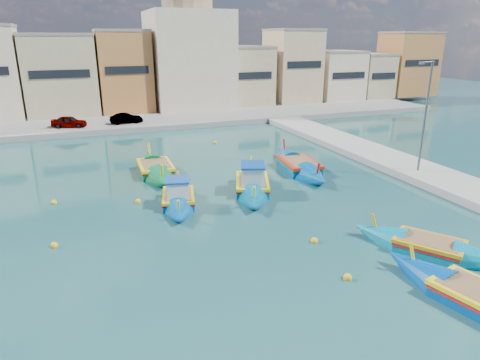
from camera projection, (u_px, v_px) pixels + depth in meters
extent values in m
plane|color=#174645|center=(205.00, 260.00, 19.09)|extent=(160.00, 160.00, 0.00)
cube|color=gray|center=(122.00, 124.00, 47.29)|extent=(80.00, 8.00, 0.60)
cube|color=tan|center=(61.00, 76.00, 50.63)|extent=(7.88, 7.44, 8.99)
cube|color=gray|center=(56.00, 34.00, 49.15)|extent=(8.04, 7.59, 0.30)
cube|color=black|center=(60.00, 74.00, 47.15)|extent=(6.30, 0.10, 0.90)
cube|color=#C0783C|center=(124.00, 72.00, 52.47)|extent=(6.17, 6.13, 9.43)
cube|color=gray|center=(121.00, 30.00, 50.92)|extent=(6.29, 6.26, 0.30)
cube|color=black|center=(127.00, 70.00, 49.56)|extent=(4.93, 0.10, 0.90)
cube|color=tan|center=(183.00, 83.00, 56.26)|extent=(7.31, 7.69, 6.05)
cube|color=gray|center=(182.00, 58.00, 55.25)|extent=(7.46, 7.85, 0.30)
cube|color=black|center=(191.00, 84.00, 52.72)|extent=(5.85, 0.10, 0.90)
cube|color=tan|center=(240.00, 76.00, 58.60)|extent=(7.54, 7.30, 7.41)
cube|color=gray|center=(240.00, 47.00, 57.37)|extent=(7.69, 7.45, 0.30)
cube|color=black|center=(250.00, 76.00, 55.21)|extent=(6.03, 0.10, 0.90)
cube|color=tan|center=(292.00, 67.00, 60.80)|extent=(6.36, 6.97, 9.63)
cube|color=gray|center=(294.00, 30.00, 59.22)|extent=(6.48, 7.11, 0.30)
cube|color=black|center=(305.00, 65.00, 57.52)|extent=(5.09, 0.10, 0.90)
cube|color=beige|center=(335.00, 76.00, 63.63)|extent=(6.63, 6.70, 6.65)
cube|color=gray|center=(337.00, 52.00, 62.52)|extent=(6.76, 6.83, 0.30)
cube|color=black|center=(349.00, 75.00, 60.51)|extent=(5.30, 0.10, 0.90)
cube|color=tan|center=(368.00, 76.00, 66.14)|extent=(5.08, 7.51, 6.20)
cube|color=gray|center=(370.00, 54.00, 65.11)|extent=(5.18, 7.66, 0.30)
cube|color=black|center=(384.00, 76.00, 62.68)|extent=(4.06, 0.10, 0.90)
cube|color=#C0783C|center=(408.00, 65.00, 67.34)|extent=(7.79, 6.00, 9.33)
cube|color=gray|center=(412.00, 32.00, 65.81)|extent=(7.95, 6.12, 0.30)
cube|color=black|center=(422.00, 63.00, 64.49)|extent=(6.23, 0.10, 0.90)
cube|color=beige|center=(189.00, 60.00, 55.78)|extent=(10.00, 10.00, 12.00)
cylinder|color=#9E8466|center=(187.00, 0.00, 53.48)|extent=(6.40, 6.40, 2.40)
cylinder|color=#595B60|center=(425.00, 121.00, 29.11)|extent=(0.16, 0.16, 8.00)
cylinder|color=#595B60|center=(428.00, 62.00, 27.73)|extent=(1.00, 0.10, 0.10)
cube|color=#595B60|center=(422.00, 63.00, 27.57)|extent=(0.35, 0.15, 0.18)
imported|color=#4C1919|center=(69.00, 122.00, 43.85)|extent=(3.72, 2.40, 1.18)
imported|color=#4C1919|center=(126.00, 118.00, 45.82)|extent=(3.41, 1.32, 1.11)
cube|color=#006599|center=(252.00, 187.00, 27.73)|extent=(3.13, 4.03, 0.99)
cone|color=#006599|center=(251.00, 173.00, 30.50)|extent=(3.02, 3.75, 2.55)
cone|color=#006599|center=(254.00, 203.00, 24.93)|extent=(3.02, 3.75, 2.55)
cube|color=yellow|center=(252.00, 181.00, 27.60)|extent=(3.27, 4.24, 0.18)
cube|color=red|center=(252.00, 184.00, 27.66)|extent=(3.24, 4.12, 0.10)
cube|color=olive|center=(252.00, 180.00, 27.57)|extent=(2.73, 3.62, 0.06)
cylinder|color=yellow|center=(251.00, 163.00, 30.57)|extent=(0.30, 0.49, 1.08)
cylinder|color=yellow|center=(254.00, 194.00, 24.45)|extent=(0.30, 0.49, 1.08)
cube|color=white|center=(253.00, 174.00, 26.91)|extent=(1.95, 2.19, 1.09)
cube|color=#0F47A5|center=(253.00, 165.00, 26.72)|extent=(2.07, 2.34, 0.12)
cube|color=#0057A2|center=(179.00, 201.00, 25.44)|extent=(2.36, 3.15, 0.89)
cone|color=#0057A2|center=(178.00, 187.00, 27.62)|extent=(2.32, 2.96, 2.21)
cone|color=#0057A2|center=(179.00, 216.00, 23.23)|extent=(2.32, 2.96, 2.21)
cube|color=yellow|center=(178.00, 195.00, 25.32)|extent=(2.46, 3.32, 0.16)
cube|color=red|center=(178.00, 198.00, 25.37)|extent=(2.46, 3.22, 0.09)
cube|color=olive|center=(178.00, 194.00, 25.30)|extent=(2.04, 2.84, 0.05)
cylinder|color=yellow|center=(178.00, 178.00, 27.65)|extent=(0.21, 0.44, 0.97)
cylinder|color=yellow|center=(178.00, 207.00, 22.83)|extent=(0.21, 0.44, 0.97)
cube|color=white|center=(178.00, 189.00, 24.76)|extent=(1.53, 1.68, 0.97)
cube|color=#0F47A5|center=(177.00, 180.00, 24.58)|extent=(1.62, 1.80, 0.11)
cube|color=#00549A|center=(299.00, 168.00, 31.76)|extent=(2.71, 3.96, 1.12)
cone|color=#00549A|center=(285.00, 156.00, 34.56)|extent=(2.67, 3.69, 2.82)
cone|color=#00549A|center=(315.00, 180.00, 28.93)|extent=(2.67, 3.69, 2.82)
cube|color=red|center=(299.00, 162.00, 31.61)|extent=(2.82, 4.17, 0.20)
cube|color=#197F33|center=(299.00, 164.00, 31.68)|extent=(2.83, 4.04, 0.11)
cube|color=olive|center=(299.00, 160.00, 31.59)|extent=(2.33, 3.58, 0.07)
cylinder|color=red|center=(284.00, 147.00, 34.61)|extent=(0.23, 0.55, 1.22)
cylinder|color=red|center=(318.00, 171.00, 28.42)|extent=(0.23, 0.55, 1.22)
cube|color=#0B743E|center=(156.00, 171.00, 31.04)|extent=(2.32, 3.41, 1.10)
cone|color=#0B743E|center=(150.00, 160.00, 33.49)|extent=(2.31, 3.20, 2.72)
cone|color=#0B743E|center=(162.00, 182.00, 28.55)|extent=(2.31, 3.20, 2.72)
cube|color=yellow|center=(155.00, 165.00, 30.89)|extent=(2.42, 3.59, 0.20)
cube|color=red|center=(155.00, 167.00, 30.95)|extent=(2.43, 3.47, 0.11)
cube|color=olive|center=(155.00, 163.00, 30.86)|extent=(1.98, 3.10, 0.07)
cylinder|color=yellow|center=(149.00, 150.00, 33.51)|extent=(0.17, 0.53, 1.20)
cylinder|color=yellow|center=(162.00, 172.00, 28.08)|extent=(0.17, 0.53, 1.20)
cone|color=#00489E|center=(416.00, 271.00, 17.74)|extent=(2.56, 3.38, 2.43)
cylinder|color=yellow|center=(413.00, 255.00, 17.75)|extent=(0.24, 0.47, 1.04)
cube|color=#0080A2|center=(428.00, 249.00, 19.67)|extent=(3.10, 3.35, 0.91)
cone|color=#0080A2|center=(378.00, 235.00, 20.91)|extent=(3.00, 3.20, 2.27)
cube|color=gold|center=(430.00, 241.00, 19.55)|extent=(3.25, 3.52, 0.16)
cube|color=red|center=(429.00, 245.00, 19.60)|extent=(3.20, 3.45, 0.09)
cube|color=olive|center=(430.00, 240.00, 19.53)|extent=(2.73, 2.99, 0.05)
cylinder|color=gold|center=(375.00, 223.00, 20.84)|extent=(0.35, 0.43, 1.00)
sphere|color=yellow|center=(54.00, 246.00, 20.21)|extent=(0.36, 0.36, 0.36)
sphere|color=yellow|center=(138.00, 202.00, 25.59)|extent=(0.36, 0.36, 0.36)
sphere|color=yellow|center=(215.00, 143.00, 39.82)|extent=(0.36, 0.36, 0.36)
sphere|color=yellow|center=(54.00, 203.00, 25.44)|extent=(0.36, 0.36, 0.36)
sphere|color=yellow|center=(435.00, 186.00, 28.26)|extent=(0.36, 0.36, 0.36)
sphere|color=yellow|center=(348.00, 278.00, 17.53)|extent=(0.36, 0.36, 0.36)
sphere|color=yellow|center=(314.00, 241.00, 20.67)|extent=(0.36, 0.36, 0.36)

